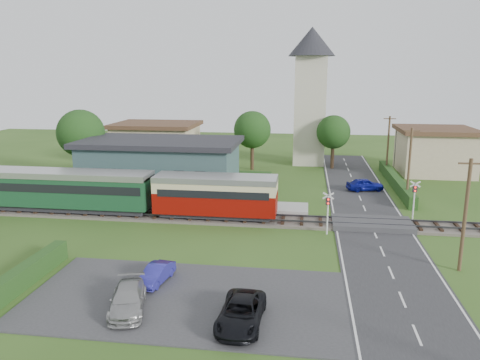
# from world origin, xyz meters

# --- Properties ---
(ground) EXTENTS (120.00, 120.00, 0.00)m
(ground) POSITION_xyz_m (0.00, 0.00, 0.00)
(ground) COLOR #2D4C19
(railway_track) EXTENTS (76.00, 3.20, 0.49)m
(railway_track) POSITION_xyz_m (0.00, 2.00, 0.11)
(railway_track) COLOR #4C443D
(railway_track) RESTS_ON ground
(road) EXTENTS (6.00, 70.00, 0.05)m
(road) POSITION_xyz_m (10.00, 0.00, 0.03)
(road) COLOR #28282B
(road) RESTS_ON ground
(car_park) EXTENTS (17.00, 9.00, 0.08)m
(car_park) POSITION_xyz_m (-1.50, -12.00, 0.04)
(car_park) COLOR #333335
(car_park) RESTS_ON ground
(crossing_deck) EXTENTS (6.20, 3.40, 0.45)m
(crossing_deck) POSITION_xyz_m (10.00, 2.00, 0.23)
(crossing_deck) COLOR #333335
(crossing_deck) RESTS_ON ground
(platform) EXTENTS (30.00, 3.00, 0.45)m
(platform) POSITION_xyz_m (-10.00, 5.20, 0.23)
(platform) COLOR gray
(platform) RESTS_ON ground
(equipment_hut) EXTENTS (2.30, 2.30, 2.55)m
(equipment_hut) POSITION_xyz_m (-18.00, 5.20, 1.75)
(equipment_hut) COLOR beige
(equipment_hut) RESTS_ON platform
(station_building) EXTENTS (16.00, 9.00, 5.30)m
(station_building) POSITION_xyz_m (-10.00, 10.99, 2.69)
(station_building) COLOR #375253
(station_building) RESTS_ON ground
(train) EXTENTS (43.20, 2.90, 3.40)m
(train) POSITION_xyz_m (-19.33, 2.00, 2.18)
(train) COLOR #232328
(train) RESTS_ON ground
(church_tower) EXTENTS (6.00, 6.00, 17.60)m
(church_tower) POSITION_xyz_m (5.00, 28.00, 10.23)
(church_tower) COLOR beige
(church_tower) RESTS_ON ground
(house_west) EXTENTS (10.80, 8.80, 5.50)m
(house_west) POSITION_xyz_m (-15.00, 25.00, 2.79)
(house_west) COLOR tan
(house_west) RESTS_ON ground
(house_east) EXTENTS (8.80, 8.80, 5.50)m
(house_east) POSITION_xyz_m (20.00, 24.00, 2.80)
(house_east) COLOR tan
(house_east) RESTS_ON ground
(hedge_carpark) EXTENTS (0.80, 9.00, 1.20)m
(hedge_carpark) POSITION_xyz_m (-11.00, -12.00, 0.60)
(hedge_carpark) COLOR #193814
(hedge_carpark) RESTS_ON ground
(hedge_roadside) EXTENTS (0.80, 18.00, 1.20)m
(hedge_roadside) POSITION_xyz_m (14.20, 16.00, 0.60)
(hedge_roadside) COLOR #193814
(hedge_roadside) RESTS_ON ground
(hedge_station) EXTENTS (22.00, 0.80, 1.30)m
(hedge_station) POSITION_xyz_m (-10.00, 15.50, 0.65)
(hedge_station) COLOR #193814
(hedge_station) RESTS_ON ground
(tree_a) EXTENTS (5.20, 5.20, 8.00)m
(tree_a) POSITION_xyz_m (-20.00, 14.00, 5.38)
(tree_a) COLOR #332316
(tree_a) RESTS_ON ground
(tree_b) EXTENTS (4.60, 4.60, 7.34)m
(tree_b) POSITION_xyz_m (-2.00, 23.00, 5.02)
(tree_b) COLOR #332316
(tree_b) RESTS_ON ground
(tree_c) EXTENTS (4.20, 4.20, 6.78)m
(tree_c) POSITION_xyz_m (8.00, 25.00, 4.65)
(tree_c) COLOR #332316
(tree_c) RESTS_ON ground
(utility_pole_b) EXTENTS (1.40, 0.22, 7.00)m
(utility_pole_b) POSITION_xyz_m (14.20, -6.00, 3.63)
(utility_pole_b) COLOR #473321
(utility_pole_b) RESTS_ON ground
(utility_pole_c) EXTENTS (1.40, 0.22, 7.00)m
(utility_pole_c) POSITION_xyz_m (14.20, 10.00, 3.63)
(utility_pole_c) COLOR #473321
(utility_pole_c) RESTS_ON ground
(utility_pole_d) EXTENTS (1.40, 0.22, 7.00)m
(utility_pole_d) POSITION_xyz_m (14.20, 22.00, 3.63)
(utility_pole_d) COLOR #473321
(utility_pole_d) RESTS_ON ground
(crossing_signal_near) EXTENTS (0.84, 0.28, 3.28)m
(crossing_signal_near) POSITION_xyz_m (6.40, -0.41, 2.14)
(crossing_signal_near) COLOR silver
(crossing_signal_near) RESTS_ON ground
(crossing_signal_far) EXTENTS (0.84, 0.28, 3.28)m
(crossing_signal_far) POSITION_xyz_m (13.60, 4.39, 2.14)
(crossing_signal_far) COLOR silver
(crossing_signal_far) RESTS_ON ground
(streetlamp_west) EXTENTS (0.30, 0.30, 5.15)m
(streetlamp_west) POSITION_xyz_m (-22.00, 20.00, 3.04)
(streetlamp_west) COLOR #3F3F47
(streetlamp_west) RESTS_ON ground
(streetlamp_east) EXTENTS (0.30, 0.30, 5.15)m
(streetlamp_east) POSITION_xyz_m (16.00, 27.00, 3.04)
(streetlamp_east) COLOR #3F3F47
(streetlamp_east) RESTS_ON ground
(car_on_road) EXTENTS (4.02, 2.44, 1.28)m
(car_on_road) POSITION_xyz_m (10.78, 13.68, 0.69)
(car_on_road) COLOR navy
(car_on_road) RESTS_ON road
(car_park_blue) EXTENTS (1.55, 3.26, 1.03)m
(car_park_blue) POSITION_xyz_m (-3.65, -10.36, 0.60)
(car_park_blue) COLOR navy
(car_park_blue) RESTS_ON car_park
(car_park_silver) EXTENTS (2.68, 4.41, 1.20)m
(car_park_silver) POSITION_xyz_m (-4.05, -13.70, 0.68)
(car_park_silver) COLOR #949494
(car_park_silver) RESTS_ON car_park
(car_park_dark) EXTENTS (2.15, 4.43, 1.21)m
(car_park_dark) POSITION_xyz_m (1.82, -14.26, 0.69)
(car_park_dark) COLOR black
(car_park_dark) RESTS_ON car_park
(pedestrian_near) EXTENTS (0.69, 0.48, 1.81)m
(pedestrian_near) POSITION_xyz_m (-3.18, 5.28, 1.35)
(pedestrian_near) COLOR gray
(pedestrian_near) RESTS_ON platform
(pedestrian_far) EXTENTS (0.77, 0.91, 1.67)m
(pedestrian_far) POSITION_xyz_m (-15.59, 4.76, 1.29)
(pedestrian_far) COLOR gray
(pedestrian_far) RESTS_ON platform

